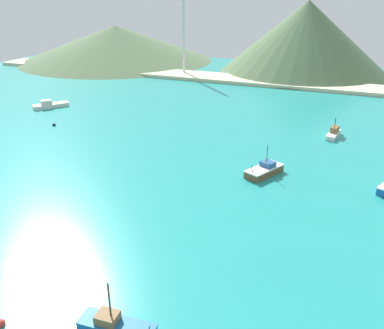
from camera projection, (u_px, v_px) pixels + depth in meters
ground at (173, 187)px, 72.54m from camera, size 260.00×280.00×0.50m
fishing_boat_1 at (334, 133)px, 96.06m from camera, size 3.16×7.17×4.56m
fishing_boat_3 at (115, 325)px, 41.72m from camera, size 8.32×3.08×5.90m
fishing_boat_6 at (50, 105)px, 119.71m from camera, size 8.42×9.90×2.30m
fishing_boat_7 at (264, 170)px, 76.62m from camera, size 6.45×8.77×5.73m
buoy_0 at (54, 125)px, 104.06m from camera, size 0.92×0.92×0.92m
buoy_1 at (0, 324)px, 42.49m from camera, size 1.01×1.01×1.01m
beach_strip at (275, 82)px, 149.15m from camera, size 247.00×14.24×1.20m
hill_west at (116, 43)px, 194.57m from camera, size 91.43×91.43×16.22m
hill_central at (305, 37)px, 164.04m from camera, size 67.92×67.92×28.17m
radio_tower at (184, 33)px, 157.81m from camera, size 3.23×2.58×32.27m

